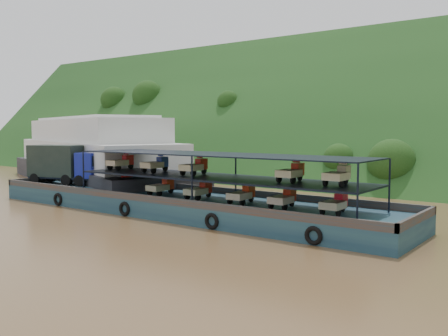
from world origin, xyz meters
The scene contains 4 objects.
ground centered at (0.00, 0.00, 0.00)m, with size 160.00×160.00×0.00m, color brown.
hillside centered at (0.00, 36.00, 0.00)m, with size 140.00×28.00×28.00m, color black.
cargo_barge centered at (-4.93, -0.75, 1.18)m, with size 35.10×7.18×4.78m.
passenger_ferry centered at (-24.64, 8.05, 3.29)m, with size 38.51×21.66×7.61m.
Camera 1 is at (21.60, -28.34, 6.31)m, focal length 40.00 mm.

